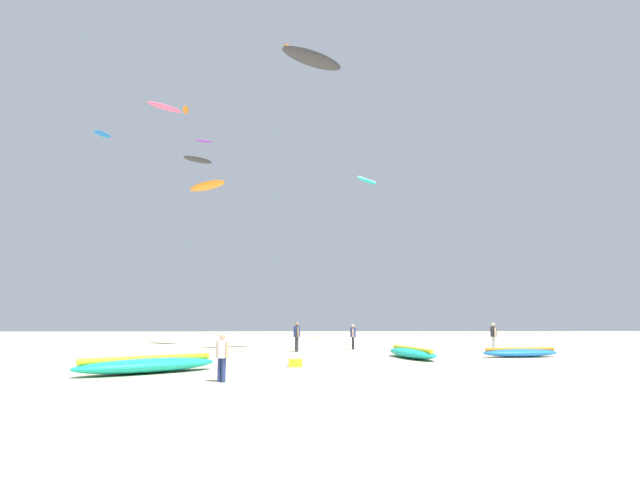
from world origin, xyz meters
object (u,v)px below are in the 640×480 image
(person_right, at_px, (353,335))
(kite_aloft_7, at_px, (165,107))
(kite_grounded_far, at_px, (520,353))
(person_midground, at_px, (297,334))
(person_left, at_px, (494,334))
(kite_aloft_8, at_px, (204,141))
(kite_aloft_5, at_px, (186,110))
(kite_aloft_4, at_px, (102,134))
(kite_aloft_1, at_px, (367,181))
(kite_aloft_2, at_px, (207,186))
(kite_aloft_0, at_px, (312,58))
(cooler_box, at_px, (295,363))
(kite_aloft_6, at_px, (198,160))
(kite_grounded_near, at_px, (412,353))
(kite_grounded_mid, at_px, (147,365))
(person_foreground, at_px, (222,354))

(person_right, xyz_separation_m, kite_aloft_7, (-14.87, 6.90, 18.36))
(kite_grounded_far, bearing_deg, person_midground, 159.01)
(person_left, bearing_deg, kite_aloft_8, -51.19)
(kite_aloft_5, distance_m, kite_aloft_8, 5.84)
(person_right, height_order, kite_aloft_7, kite_aloft_7)
(person_right, relative_size, kite_grounded_far, 0.38)
(person_right, height_order, kite_aloft_4, kite_aloft_4)
(kite_aloft_1, xyz_separation_m, kite_aloft_2, (-13.36, -10.78, -3.46))
(person_left, bearing_deg, kite_aloft_2, -21.19)
(person_left, bearing_deg, kite_grounded_far, 77.25)
(kite_aloft_1, relative_size, kite_aloft_4, 1.43)
(kite_aloft_0, xyz_separation_m, kite_aloft_4, (-21.13, 20.23, 2.38))
(person_midground, xyz_separation_m, cooler_box, (0.11, -9.36, -0.87))
(kite_aloft_6, xyz_separation_m, kite_aloft_8, (-0.85, 6.45, 4.24))
(person_right, distance_m, kite_aloft_8, 33.51)
(person_left, xyz_separation_m, kite_aloft_0, (-11.45, -2.35, 17.09))
(person_right, relative_size, kite_grounded_near, 0.33)
(person_midground, height_order, kite_aloft_5, kite_aloft_5)
(kite_aloft_6, bearing_deg, kite_grounded_near, -54.37)
(kite_aloft_2, xyz_separation_m, kite_aloft_6, (-3.30, 11.65, 5.70))
(kite_aloft_4, bearing_deg, person_left, -28.76)
(kite_grounded_near, xyz_separation_m, kite_aloft_4, (-26.17, 23.70, 20.20))
(person_left, xyz_separation_m, kite_aloft_5, (-24.17, 17.50, 22.00))
(person_right, height_order, kite_grounded_far, person_right)
(person_midground, relative_size, person_left, 1.03)
(kite_grounded_mid, bearing_deg, kite_aloft_0, 57.94)
(person_midground, bearing_deg, person_left, 166.03)
(kite_grounded_far, bearing_deg, kite_aloft_0, 165.28)
(kite_aloft_4, bearing_deg, kite_aloft_5, -2.55)
(cooler_box, distance_m, kite_aloft_5, 37.73)
(kite_grounded_mid, bearing_deg, person_right, 56.72)
(kite_aloft_1, bearing_deg, kite_aloft_7, -156.81)
(person_left, distance_m, kite_aloft_2, 22.63)
(kite_aloft_0, distance_m, kite_aloft_7, 16.16)
(person_foreground, xyz_separation_m, cooler_box, (2.30, 4.96, -0.74))
(cooler_box, xyz_separation_m, kite_aloft_7, (-11.36, 18.29, 19.14))
(kite_aloft_0, bearing_deg, kite_aloft_6, 120.23)
(kite_grounded_near, bearing_deg, kite_grounded_far, 6.01)
(person_foreground, relative_size, kite_aloft_7, 0.55)
(person_midground, height_order, kite_aloft_6, kite_aloft_6)
(person_foreground, height_order, person_right, person_right)
(kite_aloft_7, relative_size, kite_aloft_8, 1.35)
(kite_aloft_5, bearing_deg, kite_aloft_4, 177.45)
(person_foreground, height_order, person_midground, person_midground)
(person_midground, relative_size, kite_grounded_far, 0.42)
(kite_grounded_near, distance_m, cooler_box, 7.20)
(kite_aloft_0, height_order, kite_aloft_8, kite_aloft_8)
(person_foreground, relative_size, kite_aloft_1, 0.53)
(person_right, bearing_deg, cooler_box, 81.57)
(kite_grounded_far, distance_m, kite_aloft_2, 24.23)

